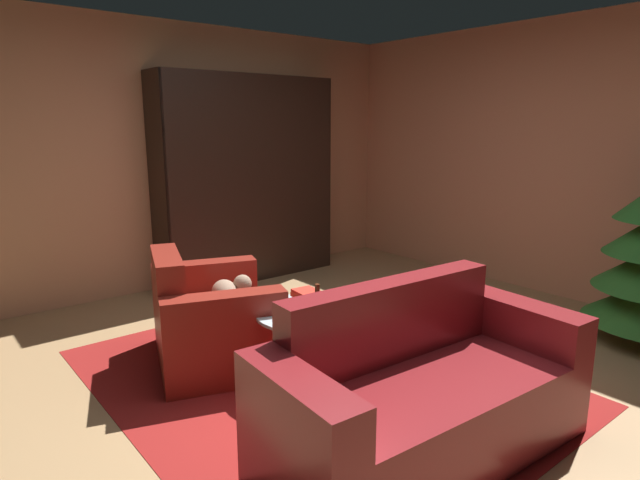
{
  "coord_description": "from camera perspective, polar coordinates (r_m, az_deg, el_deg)",
  "views": [
    {
      "loc": [
        2.42,
        -2.12,
        1.64
      ],
      "look_at": [
        -0.42,
        0.2,
        0.83
      ],
      "focal_mm": 29.92,
      "sensor_mm": 36.0,
      "label": 1
    }
  ],
  "objects": [
    {
      "name": "armchair_red",
      "position": [
        3.82,
        -11.6,
        -8.52
      ],
      "size": [
        1.2,
        1.06,
        0.79
      ],
      "color": "maroon",
      "rests_on": "ground"
    },
    {
      "name": "bottle_on_table",
      "position": [
        3.21,
        -0.29,
        -7.18
      ],
      "size": [
        0.08,
        0.08,
        0.24
      ],
      "color": "#532716",
      "rests_on": "coffee_table"
    },
    {
      "name": "wall_back",
      "position": [
        5.51,
        24.9,
        7.72
      ],
      "size": [
        5.35,
        0.06,
        2.59
      ],
      "primitive_type": "cube",
      "color": "tan",
      "rests_on": "ground"
    },
    {
      "name": "bookshelf_unit",
      "position": [
        5.72,
        -6.62,
        6.1
      ],
      "size": [
        0.39,
        1.96,
        2.12
      ],
      "color": "black",
      "rests_on": "ground"
    },
    {
      "name": "book_stack_on_table",
      "position": [
        3.44,
        -1.25,
        -6.43
      ],
      "size": [
        0.23,
        0.18,
        0.12
      ],
      "color": "#DAC155",
      "rests_on": "coffee_table"
    },
    {
      "name": "wall_left",
      "position": [
        5.5,
        -16.67,
        8.34
      ],
      "size": [
        0.06,
        5.7,
        2.59
      ],
      "primitive_type": "cube",
      "color": "tan",
      "rests_on": "ground"
    },
    {
      "name": "couch_red",
      "position": [
        2.82,
        10.86,
        -16.24
      ],
      "size": [
        0.84,
        1.77,
        0.84
      ],
      "color": "maroon",
      "rests_on": "ground"
    },
    {
      "name": "coffee_table",
      "position": [
        3.45,
        -0.87,
        -8.21
      ],
      "size": [
        0.73,
        0.73,
        0.47
      ],
      "color": "black",
      "rests_on": "ground"
    },
    {
      "name": "ground_plane",
      "position": [
        3.61,
        1.85,
        -14.62
      ],
      "size": [
        6.69,
        6.69,
        0.0
      ],
      "primitive_type": "plane",
      "color": "#A68054"
    },
    {
      "name": "area_rug",
      "position": [
        3.63,
        -0.7,
        -14.38
      ],
      "size": [
        2.96,
        2.41,
        0.01
      ],
      "primitive_type": "cube",
      "color": "maroon",
      "rests_on": "ground"
    }
  ]
}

